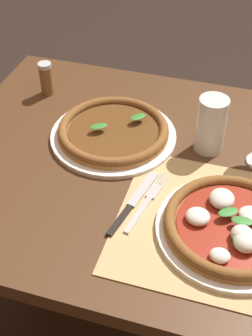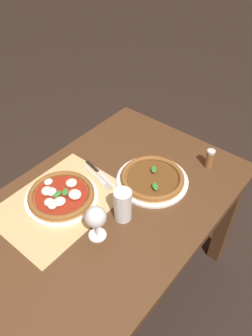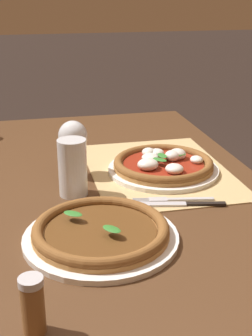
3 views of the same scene
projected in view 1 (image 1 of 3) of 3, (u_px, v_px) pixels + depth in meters
name	position (u px, v px, depth m)	size (l,w,h in m)	color
dining_table	(215.00, 210.00, 1.16)	(1.39, 0.83, 0.74)	#4C301C
paper_placemat	(240.00, 231.00, 0.97)	(0.52, 0.38, 0.00)	tan
pizza_near	(232.00, 226.00, 0.95)	(0.31, 0.31, 0.05)	white
pizza_far	(113.00, 132.00, 1.20)	(0.32, 0.32, 0.04)	white
pint_glass	(211.00, 126.00, 1.13)	(0.07, 0.07, 0.15)	silver
fork	(147.00, 202.00, 1.03)	(0.05, 0.20, 0.00)	#B7B7BC
knife	(133.00, 202.00, 1.03)	(0.06, 0.21, 0.01)	black
pepper_shaker	(46.00, 78.00, 1.34)	(0.04, 0.04, 0.10)	brown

